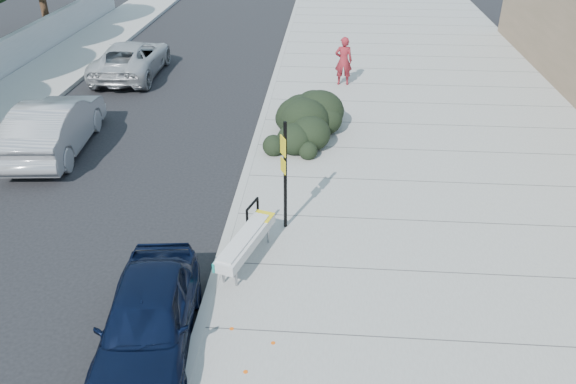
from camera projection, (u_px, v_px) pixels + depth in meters
name	position (u px, v px, depth m)	size (l,w,h in m)	color
ground	(220.00, 268.00, 12.20)	(120.00, 120.00, 0.00)	black
sidewalk_near	(443.00, 168.00, 16.12)	(11.20, 50.00, 0.15)	gray
curb_near	(250.00, 161.00, 16.48)	(0.22, 50.00, 0.17)	#9E9E99
bench	(246.00, 241.00, 11.90)	(1.07, 2.20, 0.66)	gray
bike_rack	(253.00, 217.00, 12.69)	(0.23, 0.61, 0.92)	black
sign_post	(285.00, 170.00, 12.58)	(0.16, 0.29, 2.68)	black
hedge	(305.00, 113.00, 17.73)	(1.88, 3.75, 1.41)	black
sedan_navy	(148.00, 319.00, 9.85)	(1.58, 3.92, 1.33)	black
wagon_silver	(55.00, 126.00, 16.95)	(1.71, 4.90, 1.61)	#9B9BA0
suv_silver	(131.00, 59.00, 23.28)	(2.37, 5.13, 1.43)	#ACAFB2
pedestrian	(344.00, 61.00, 21.74)	(0.68, 0.45, 1.87)	maroon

